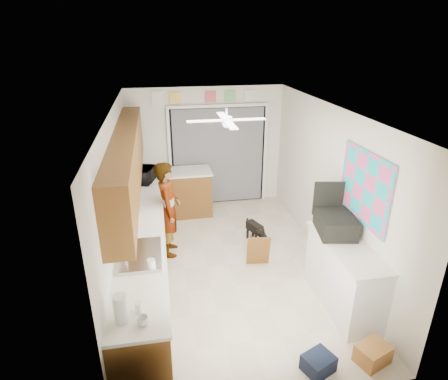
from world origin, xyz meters
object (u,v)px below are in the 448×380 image
microwave (144,175)px  paper_towel_roll (121,309)px  cup (143,321)px  dog (254,231)px  man (168,209)px  cardboard_box (373,354)px  soap_bottle (135,204)px  navy_crate (318,363)px  suitcase (335,224)px

microwave → paper_towel_roll: 3.65m
cup → dog: size_ratio=0.23×
cup → man: man is taller
microwave → paper_towel_roll: (-0.15, -3.64, 0.01)m
microwave → cardboard_box: bearing=-129.9°
microwave → cup: 3.72m
man → cup: bearing=175.8°
soap_bottle → dog: soap_bottle is taller
paper_towel_roll → man: 2.73m
paper_towel_roll → man: man is taller
cup → man: size_ratio=0.07×
cup → cardboard_box: bearing=-0.2°
soap_bottle → man: size_ratio=0.20×
soap_bottle → paper_towel_roll: bearing=-91.0°
navy_crate → microwave: bearing=116.7°
cup → suitcase: 2.89m
man → dog: man is taller
microwave → navy_crate: 4.29m
man → microwave: bearing=24.3°
soap_bottle → man: man is taller
soap_bottle → suitcase: bearing=-21.4°
microwave → paper_towel_roll: size_ratio=1.63×
cup → dog: 3.50m
man → soap_bottle: bearing=127.3°
cup → suitcase: size_ratio=0.18×
cup → man: 2.77m
microwave → dog: microwave is taller
man → dog: (1.51, 0.13, -0.62)m
man → paper_towel_roll: bearing=171.4°
soap_bottle → suitcase: 2.92m
suitcase → navy_crate: suitcase is taller
soap_bottle → suitcase: soap_bottle is taller
paper_towel_roll → navy_crate: paper_towel_roll is taller
suitcase → man: man is taller
microwave → man: size_ratio=0.30×
cardboard_box → man: (-2.15, 2.75, 0.70)m
microwave → dog: 2.26m
microwave → navy_crate: microwave is taller
soap_bottle → suitcase: size_ratio=0.53×
cup → man: (0.34, 2.74, -0.17)m
cup → paper_towel_roll: (-0.20, 0.08, 0.10)m
suitcase → dog: bearing=125.2°
man → cardboard_box: bearing=-139.1°
paper_towel_roll → suitcase: 3.03m
dog → cup: bearing=-145.0°
paper_towel_roll → man: (0.54, 2.66, -0.28)m
soap_bottle → paper_towel_roll: soap_bottle is taller
navy_crate → cup: bearing=179.7°
suitcase → cardboard_box: 1.65m
navy_crate → dog: bearing=89.7°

